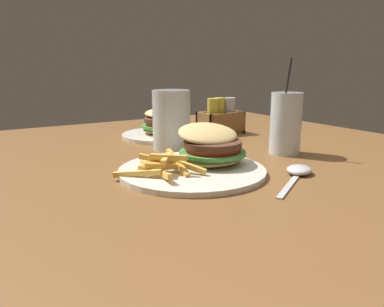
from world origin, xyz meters
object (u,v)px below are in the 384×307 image
Objects in this scene: beer_glass at (171,122)px; condiment_caddy at (221,120)px; spoon at (298,171)px; meal_plate_near at (201,157)px; juice_glass at (286,126)px; meal_plate_far at (165,127)px.

beer_glass is 1.14× the size of condiment_caddy.
spoon is (0.09, -0.32, -0.06)m from beer_glass.
meal_plate_near is 0.20m from beer_glass.
juice_glass is 0.18m from spoon.
juice_glass reaches higher than beer_glass.
condiment_caddy reaches higher than meal_plate_near.
condiment_caddy is at bearing -15.17° from meal_plate_far.
beer_glass is at bearing 138.10° from juice_glass.
juice_glass is 0.90× the size of meal_plate_far.
beer_glass is at bearing 77.39° from meal_plate_near.
beer_glass is at bearing -154.28° from condiment_caddy.
meal_plate_far is at bearing 73.19° from meal_plate_near.
meal_plate_far is at bearing 62.18° from spoon.
meal_plate_near is at bearing -106.81° from meal_plate_far.
condiment_caddy is at bearing 84.66° from juice_glass.
meal_plate_far is (0.11, 0.35, 0.00)m from meal_plate_near.
spoon is (0.14, -0.12, -0.02)m from meal_plate_near.
spoon is at bearing -73.63° from beer_glass.
condiment_caddy is at bearing 25.72° from beer_glass.
beer_glass is at bearing 74.69° from spoon.
meal_plate_near is at bearing -175.48° from juice_glass.
beer_glass is 0.27m from juice_glass.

